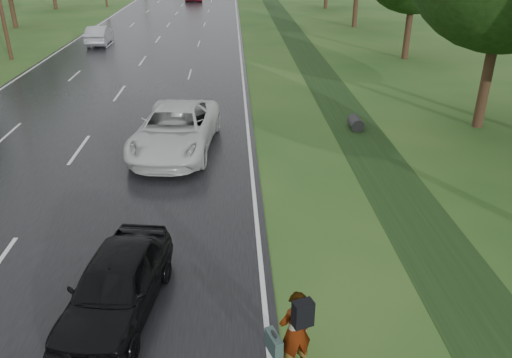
{
  "coord_description": "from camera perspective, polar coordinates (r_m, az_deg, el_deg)",
  "views": [
    {
      "loc": [
        6.12,
        -10.6,
        7.55
      ],
      "look_at": [
        6.74,
        2.36,
        1.3
      ],
      "focal_mm": 35.0,
      "sensor_mm": 36.0,
      "label": 1
    }
  ],
  "objects": [
    {
      "name": "silver_sedan",
      "position": [
        42.62,
        -17.49,
        15.43
      ],
      "size": [
        1.71,
        4.39,
        1.42
      ],
      "primitive_type": "imported",
      "rotation": [
        0.0,
        0.0,
        3.19
      ],
      "color": "#989AA1",
      "rests_on": "road"
    },
    {
      "name": "pedestrian",
      "position": [
        9.77,
        4.4,
        -16.94
      ],
      "size": [
        0.95,
        0.73,
        1.83
      ],
      "rotation": [
        0.0,
        0.0,
        3.48
      ],
      "color": "#A5998C",
      "rests_on": "ground"
    },
    {
      "name": "edge_stripe_west",
      "position": [
        57.56,
        -16.39,
        17.26
      ],
      "size": [
        0.12,
        180.0,
        0.01
      ],
      "primitive_type": "cube",
      "color": "silver",
      "rests_on": "road"
    },
    {
      "name": "center_line",
      "position": [
        56.44,
        -9.39,
        17.77
      ],
      "size": [
        0.12,
        180.0,
        0.01
      ],
      "primitive_type": "cube",
      "color": "silver",
      "rests_on": "road"
    },
    {
      "name": "white_pickup",
      "position": [
        19.7,
        -9.17,
        5.64
      ],
      "size": [
        3.47,
        6.41,
        1.71
      ],
      "primitive_type": "imported",
      "rotation": [
        0.0,
        0.0,
        -0.11
      ],
      "color": "silver",
      "rests_on": "road"
    },
    {
      "name": "dark_sedan",
      "position": [
        11.52,
        -15.67,
        -11.55
      ],
      "size": [
        2.3,
        4.42,
        1.44
      ],
      "primitive_type": "imported",
      "rotation": [
        0.0,
        0.0,
        -0.15
      ],
      "color": "black",
      "rests_on": "road"
    },
    {
      "name": "drainage_ditch",
      "position": [
        30.73,
        7.57,
        11.36
      ],
      "size": [
        2.2,
        120.0,
        0.56
      ],
      "color": "black",
      "rests_on": "ground"
    },
    {
      "name": "road",
      "position": [
        56.44,
        -9.39,
        17.74
      ],
      "size": [
        14.0,
        180.0,
        0.04
      ],
      "primitive_type": "cube",
      "color": "black",
      "rests_on": "ground"
    },
    {
      "name": "edge_stripe_east",
      "position": [
        56.11,
        -2.18,
        18.03
      ],
      "size": [
        0.12,
        180.0,
        0.01
      ],
      "primitive_type": "cube",
      "color": "silver",
      "rests_on": "road"
    }
  ]
}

